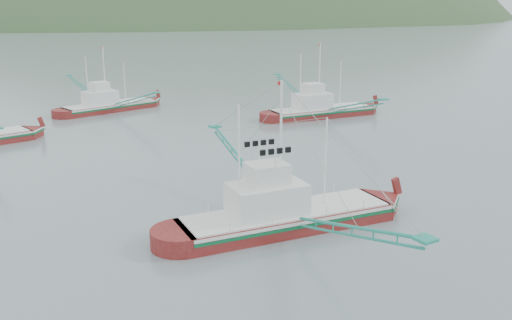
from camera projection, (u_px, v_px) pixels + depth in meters
ground at (299, 221)px, 41.32m from camera, size 1200.00×1200.00×0.00m
main_boat at (284, 205)px, 39.57m from camera, size 15.68×27.63×11.23m
bg_boat_far at (108, 99)px, 82.70m from camera, size 14.13×24.48×10.03m
bg_boat_right at (320, 106)px, 78.64m from camera, size 15.11×26.70×10.84m
headland_right at (237, 20)px, 515.49m from camera, size 684.00×432.00×306.00m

